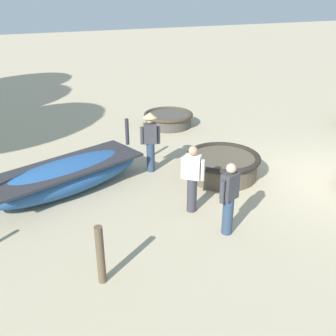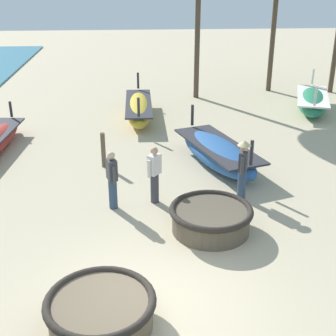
% 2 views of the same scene
% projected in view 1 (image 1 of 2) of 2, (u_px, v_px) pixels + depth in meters
% --- Properties ---
extents(ground_plane, '(80.00, 80.00, 0.00)m').
position_uv_depth(ground_plane, '(336.00, 181.00, 10.27)').
color(ground_plane, '#BCAD8C').
extents(coracle_weathered, '(1.78, 1.78, 0.49)m').
position_uv_depth(coracle_weathered, '(168.00, 119.00, 14.22)').
color(coracle_weathered, '#4C473F').
rests_on(coracle_weathered, ground).
extents(coracle_tilted, '(1.98, 1.98, 0.62)m').
position_uv_depth(coracle_tilted, '(222.00, 164.00, 10.40)').
color(coracle_tilted, brown).
rests_on(coracle_tilted, ground).
extents(long_boat_red_hull, '(2.54, 4.29, 1.46)m').
position_uv_depth(long_boat_red_hull, '(67.00, 176.00, 9.60)').
color(long_boat_red_hull, '#285693').
rests_on(long_boat_red_hull, ground).
extents(fisherman_with_hat, '(0.39, 0.43, 1.57)m').
position_uv_depth(fisherman_with_hat, '(192.00, 177.00, 8.58)').
color(fisherman_with_hat, '#383842').
rests_on(fisherman_with_hat, ground).
extents(fisherman_standing_right, '(0.32, 0.51, 1.57)m').
position_uv_depth(fisherman_standing_right, '(229.00, 197.00, 7.77)').
color(fisherman_standing_right, '#2D425B').
rests_on(fisherman_standing_right, ground).
extents(fisherman_crouching, '(0.36, 0.51, 1.67)m').
position_uv_depth(fisherman_crouching, '(150.00, 138.00, 10.44)').
color(fisherman_crouching, '#2D425B').
rests_on(fisherman_crouching, ground).
extents(mooring_post_inland, '(0.14, 0.14, 1.12)m').
position_uv_depth(mooring_post_inland, '(100.00, 255.00, 6.55)').
color(mooring_post_inland, brown).
rests_on(mooring_post_inland, ground).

